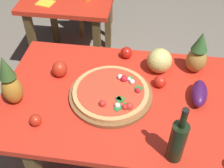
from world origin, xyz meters
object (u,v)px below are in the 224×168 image
Objects in this scene: pizza_board at (111,95)px; pizza at (112,92)px; display_table at (116,106)px; wine_bottle at (177,141)px; eggplant at (199,93)px; melon at (160,61)px; tomato_near_board at (36,120)px; bell_pepper at (60,69)px; background_table at (71,9)px; pineapple_left at (198,54)px; napkin_folded at (45,3)px; pineapple_right at (10,83)px; tomato_at_corner at (160,81)px; tomato_beside_pepper at (127,53)px.

pizza is (0.01, -0.00, 0.03)m from pizza_board.
pizza_board is at bearing -162.17° from display_table.
eggplant is (0.14, 0.40, -0.08)m from wine_bottle.
display_table is 0.53m from wine_bottle.
tomato_near_board is at bearing -139.75° from melon.
bell_pepper is 0.39m from tomato_near_board.
pizza is at bearing -173.84° from eggplant.
background_table is 2.85× the size of pineapple_left.
pineapple_left is at bearing -30.30° from napkin_folded.
napkin_folded is at bearing 99.76° from pineapple_right.
melon is at bearing 48.19° from display_table.
pizza_board is 1.41× the size of wine_bottle.
pineapple_right is at bearing 165.12° from wine_bottle.
display_table is 0.48m from eggplant.
napkin_folded is (-0.98, 0.74, -0.07)m from melon.
display_table is 9.56× the size of napkin_folded.
tomato_at_corner reaches higher than tomato_near_board.
pineapple_left is at bearing -40.36° from background_table.
wine_bottle is at bearing -44.66° from pizza_board.
bell_pepper is (-0.37, 0.13, 0.14)m from display_table.
tomato_beside_pepper is (-0.21, 0.10, -0.04)m from melon.
tomato_at_corner is (0.61, -0.01, -0.01)m from bell_pepper.
pizza_board is 1.10× the size of pizza.
background_table is at bearing 116.46° from display_table.
tomato_near_board is (0.17, -0.14, -0.11)m from pineapple_right.
pineapple_right reaches higher than tomato_at_corner.
display_table is at bearing 24.39° from pizza.
wine_bottle reaches higher than melon.
bell_pepper is 0.84m from eggplant.
pizza is 0.37m from bell_pepper.
bell_pepper is at bearing 87.10° from tomato_near_board.
tomato_at_corner is (0.80, 0.24, -0.11)m from pineapple_right.
pizza is at bearing -133.53° from melon.
pineapple_left is at bearing 32.69° from display_table.
tomato_near_board is at bearing -160.19° from eggplant.
eggplant is (0.49, 0.05, 0.01)m from pizza.
bell_pepper is (-0.83, -0.17, -0.08)m from pineapple_left.
melon is at bearing 98.15° from wine_bottle.
tomato_beside_pepper reaches higher than pizza_board.
pizza_board is 6.37× the size of tomato_at_corner.
pizza_board reaches higher than display_table.
tomato_near_board is 0.85× the size of tomato_at_corner.
pizza reaches higher than background_table.
melon reaches higher than bell_pepper.
pizza_board is 2.38× the size of eggplant.
tomato_beside_pepper is (0.58, 0.49, -0.11)m from pineapple_right.
tomato_beside_pepper is at bearing 144.16° from eggplant.
wine_bottle is (0.91, -1.54, 0.27)m from background_table.
pizza is 0.38m from tomato_beside_pepper.
tomato_beside_pepper is (-0.44, 0.32, -0.01)m from eggplant.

